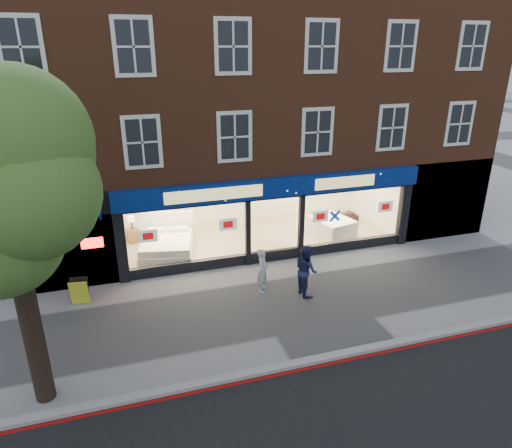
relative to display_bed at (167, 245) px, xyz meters
name	(u,v)px	position (x,y,z in m)	size (l,w,h in m)	color
ground	(306,300)	(3.84, -4.61, -0.48)	(120.00, 120.00, 0.00)	gray
kerb_line	(353,359)	(3.84, -7.71, -0.47)	(60.00, 0.10, 0.01)	#8C0A07
kerb_stone	(349,353)	(3.84, -7.51, -0.42)	(60.00, 0.25, 0.12)	gray
showroom_floor	(257,237)	(3.84, 0.64, -0.43)	(11.00, 4.50, 0.10)	tan
building	(244,71)	(3.82, 2.33, 6.19)	(19.00, 8.26, 10.30)	brown
street_tree	(0,196)	(-3.73, -6.81, 4.46)	(4.00, 3.20, 6.60)	black
display_bed	(167,245)	(0.00, 0.00, 0.00)	(2.43, 2.75, 1.36)	white
bedside_table	(133,235)	(-1.20, 1.61, -0.10)	(0.45, 0.45, 0.55)	brown
mattress_stack	(331,226)	(6.94, -0.04, -0.03)	(1.78, 2.05, 0.69)	white
sofa	(336,218)	(7.64, 0.94, -0.09)	(1.95, 0.76, 0.57)	black
a_board	(80,292)	(-3.06, -2.68, -0.05)	(0.56, 0.36, 0.86)	#CBD425
pedestrian_grey	(263,270)	(2.69, -3.62, 0.28)	(0.55, 0.36, 1.52)	#ACAEB4
pedestrian_blue	(306,270)	(3.97, -4.21, 0.38)	(0.84, 0.65, 1.72)	#191E46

